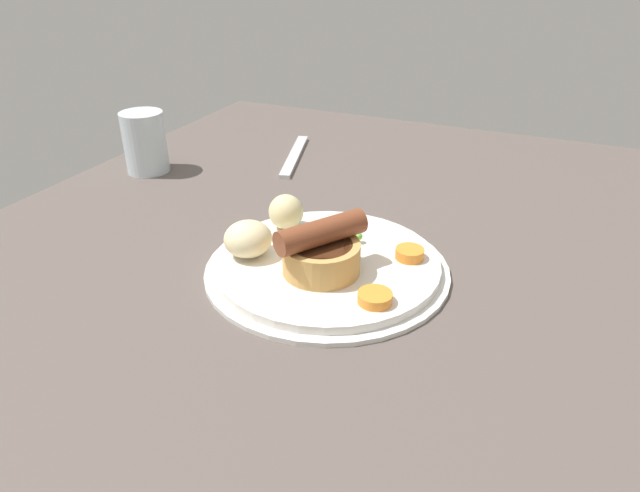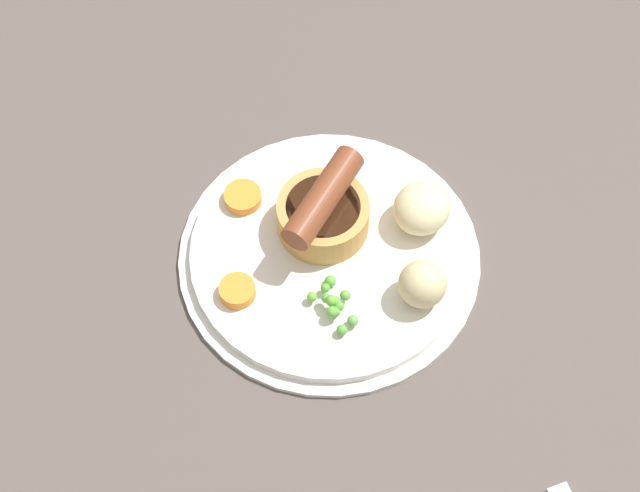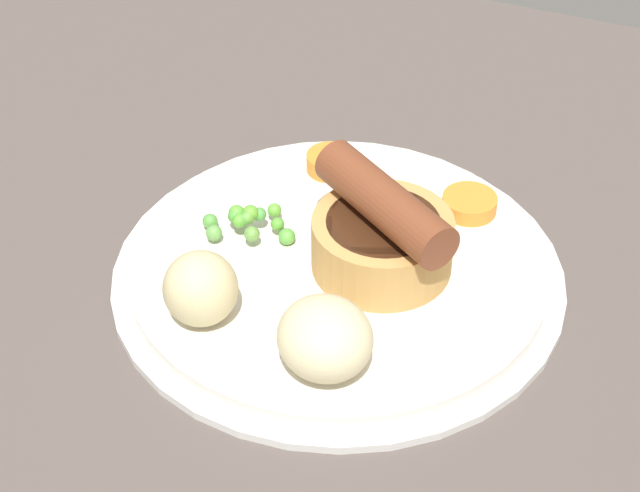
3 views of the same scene
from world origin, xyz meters
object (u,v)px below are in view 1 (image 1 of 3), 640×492
object	(u,v)px
sausage_pudding	(321,251)
potato_chunk_1	(248,239)
fork	(294,156)
pea_pile	(346,228)
dinner_plate	(327,266)
potato_chunk_2	(286,212)
drinking_glass	(145,142)
carrot_slice_1	(410,254)
carrot_slice_3	(375,298)

from	to	relation	value
sausage_pudding	potato_chunk_1	xyz separation A→B (cm)	(0.09, -8.19, -0.37)
potato_chunk_1	fork	world-z (taller)	potato_chunk_1
pea_pile	sausage_pudding	bearing A→B (deg)	3.34
dinner_plate	sausage_pudding	bearing A→B (deg)	9.25
potato_chunk_2	drinking_glass	distance (cm)	30.27
dinner_plate	carrot_slice_1	size ratio (longest dim) A/B	8.54
carrot_slice_1	drinking_glass	bearing A→B (deg)	-105.36
carrot_slice_1	dinner_plate	bearing A→B (deg)	-64.42
potato_chunk_1	carrot_slice_1	xyz separation A→B (cm)	(-6.14, 15.46, -1.35)
carrot_slice_1	fork	xyz separation A→B (cm)	(-25.59, -25.84, -1.64)
pea_pile	potato_chunk_1	distance (cm)	11.14
carrot_slice_1	carrot_slice_3	bearing A→B (deg)	-3.98
sausage_pudding	potato_chunk_1	size ratio (longest dim) A/B	1.84
carrot_slice_3	fork	xyz separation A→B (cm)	(-34.62, -25.21, -1.59)
dinner_plate	pea_pile	bearing A→B (deg)	-179.26
sausage_pudding	carrot_slice_1	distance (cm)	9.62
carrot_slice_1	carrot_slice_3	distance (cm)	9.06
sausage_pudding	carrot_slice_3	xyz separation A→B (cm)	(2.98, 6.64, -1.78)
pea_pile	fork	world-z (taller)	pea_pile
drinking_glass	carrot_slice_1	bearing A→B (deg)	74.64
potato_chunk_2	sausage_pudding	bearing A→B (deg)	46.45
pea_pile	potato_chunk_1	size ratio (longest dim) A/B	1.09
drinking_glass	fork	bearing A→B (deg)	128.76
potato_chunk_2	carrot_slice_3	world-z (taller)	potato_chunk_2
potato_chunk_1	fork	distance (cm)	33.52
drinking_glass	potato_chunk_1	bearing A→B (deg)	56.90
potato_chunk_1	fork	size ratio (longest dim) A/B	0.28
sausage_pudding	drinking_glass	xyz separation A→B (cm)	(-17.87, -35.72, 0.71)
pea_pile	carrot_slice_1	size ratio (longest dim) A/B	1.84
carrot_slice_3	fork	bearing A→B (deg)	-143.94
carrot_slice_1	drinking_glass	world-z (taller)	drinking_glass
potato_chunk_1	sausage_pudding	bearing A→B (deg)	90.61
dinner_plate	potato_chunk_2	world-z (taller)	potato_chunk_2
carrot_slice_1	carrot_slice_3	size ratio (longest dim) A/B	0.92
carrot_slice_3	drinking_glass	distance (cm)	47.28
dinner_plate	potato_chunk_1	world-z (taller)	potato_chunk_1
sausage_pudding	potato_chunk_2	bearing A→B (deg)	-100.74
potato_chunk_2	carrot_slice_1	world-z (taller)	potato_chunk_2
dinner_plate	drinking_glass	world-z (taller)	drinking_glass
potato_chunk_2	carrot_slice_1	size ratio (longest dim) A/B	1.35
dinner_plate	fork	size ratio (longest dim) A/B	1.40
pea_pile	drinking_glass	distance (cm)	36.70
carrot_slice_3	sausage_pudding	bearing A→B (deg)	-114.14
sausage_pudding	fork	world-z (taller)	sausage_pudding
carrot_slice_3	drinking_glass	world-z (taller)	drinking_glass
sausage_pudding	drinking_glass	bearing A→B (deg)	-83.76
potato_chunk_1	potato_chunk_2	size ratio (longest dim) A/B	1.26
dinner_plate	drinking_glass	bearing A→B (deg)	-113.65
dinner_plate	potato_chunk_2	distance (cm)	8.95
potato_chunk_2	drinking_glass	bearing A→B (deg)	-110.87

